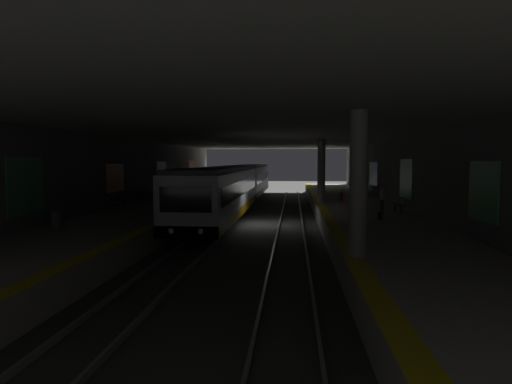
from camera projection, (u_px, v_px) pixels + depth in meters
ground_plane at (256, 225)px, 27.72m from camera, size 120.00×120.00×0.00m
track_left at (291, 224)px, 27.53m from camera, size 60.00×1.53×0.16m
track_right at (222, 223)px, 27.90m from camera, size 60.00×1.53×0.16m
platform_left at (361, 218)px, 27.13m from camera, size 60.00×5.30×1.06m
platform_right at (155, 215)px, 28.24m from camera, size 60.00×5.30×1.06m
wall_left at (410, 181)px, 26.79m from camera, size 60.00×0.56×5.60m
wall_right at (111, 180)px, 28.37m from camera, size 60.00×0.56×5.60m
ceiling_slab at (256, 133)px, 27.31m from camera, size 60.00×19.40×0.40m
pillar_near at (358, 184)px, 13.60m from camera, size 0.56×0.56×4.55m
pillar_far at (321, 171)px, 31.58m from camera, size 0.56×0.56×4.55m
metro_train at (239, 185)px, 36.82m from camera, size 36.87×2.83×3.49m
bench_left_mid at (400, 203)px, 25.55m from camera, size 1.70×0.47×0.86m
bench_left_far at (368, 191)px, 36.48m from camera, size 1.70×0.47×0.86m
bench_right_near at (118, 201)px, 27.22m from camera, size 1.70×0.47×0.86m
bench_right_mid at (140, 196)px, 31.04m from camera, size 1.70×0.47×0.86m
bench_right_far at (153, 193)px, 33.95m from camera, size 1.70×0.47×0.86m
person_waiting_near at (382, 198)px, 24.66m from camera, size 0.60×0.23×1.67m
person_walking_mid at (359, 208)px, 20.06m from camera, size 0.60×0.22×1.59m
suitcase_rolling at (341, 197)px, 32.37m from camera, size 0.41×0.21×0.97m
backpack_on_floor at (380, 216)px, 22.16m from camera, size 0.30×0.20×0.40m
trash_bin at (57, 221)px, 18.80m from camera, size 0.44×0.44×0.85m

